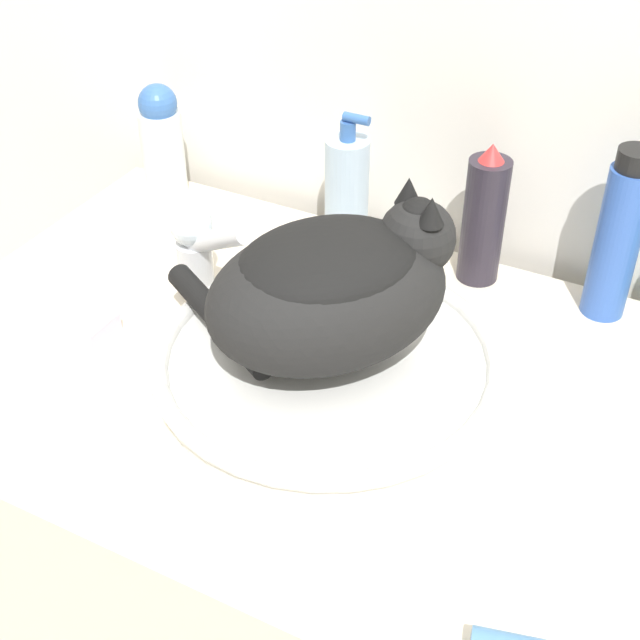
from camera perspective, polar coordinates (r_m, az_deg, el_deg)
vanity_counter at (r=1.29m, az=0.46°, el=-17.54°), size 0.97×0.60×0.82m
sink_basin at (r=0.97m, az=0.40°, el=-2.76°), size 0.38×0.38×0.04m
cat at (r=0.91m, az=0.73°, el=2.26°), size 0.37×0.32×0.17m
faucet at (r=1.08m, az=-7.80°, el=4.84°), size 0.13×0.07×0.14m
soap_pump_bottle at (r=1.17m, az=1.72°, el=8.30°), size 0.06×0.06×0.19m
hairspray_can_black at (r=1.11m, az=10.44°, el=6.43°), size 0.05×0.05×0.18m
lotion_bottle_white at (r=1.31m, az=-10.08°, el=11.24°), size 0.06×0.06×0.17m
shampoo_bottle_tall at (r=1.08m, az=18.55°, el=5.04°), size 0.05×0.05×0.21m
soap_bar at (r=1.07m, az=-14.94°, el=-0.30°), size 0.07×0.05×0.02m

